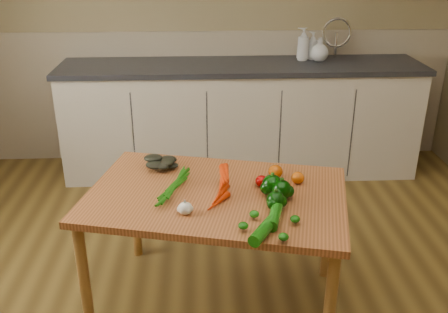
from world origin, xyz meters
TOP-DOWN VIEW (x-y plane):
  - room at (0.00, 0.17)m, footprint 4.04×5.04m
  - counter_run at (0.21, 2.19)m, footprint 2.84×0.64m
  - table at (-0.06, 0.49)m, footprint 1.39×1.06m
  - soap_bottle_a at (0.70, 2.28)m, footprint 0.11×0.11m
  - soap_bottle_b at (0.79, 2.33)m, footprint 0.13×0.13m
  - soap_bottle_c at (0.83, 2.25)m, footprint 0.20×0.20m
  - carrot_bunch at (-0.10, 0.49)m, footprint 0.27×0.23m
  - leafy_greens at (-0.33, 0.78)m, footprint 0.18×0.16m
  - garlic_bulb at (-0.20, 0.29)m, footprint 0.07×0.07m
  - pepper_a at (0.21, 0.45)m, footprint 0.10×0.10m
  - pepper_b at (0.25, 0.41)m, footprint 0.10×0.10m
  - pepper_c at (0.21, 0.31)m, footprint 0.09×0.09m
  - tomato_a at (0.17, 0.54)m, footprint 0.06×0.06m
  - tomato_b at (0.25, 0.64)m, footprint 0.07×0.07m
  - tomato_c at (0.35, 0.57)m, footprint 0.07×0.07m
  - zucchini_a at (0.18, 0.20)m, footprint 0.10×0.19m
  - zucchini_b at (0.12, 0.09)m, footprint 0.14×0.18m

SIDE VIEW (x-z plane):
  - counter_run at x=0.21m, z-range -0.11..1.03m
  - table at x=-0.06m, z-range 0.26..0.92m
  - zucchini_b at x=0.12m, z-range 0.67..0.72m
  - zucchini_a at x=0.18m, z-range 0.67..0.72m
  - garlic_bulb at x=-0.20m, z-range 0.67..0.72m
  - tomato_a at x=0.17m, z-range 0.67..0.72m
  - tomato_c at x=0.35m, z-range 0.67..0.73m
  - carrot_bunch at x=-0.10m, z-range 0.67..0.73m
  - tomato_b at x=0.25m, z-range 0.67..0.73m
  - pepper_c at x=0.21m, z-range 0.67..0.75m
  - leafy_greens at x=-0.33m, z-range 0.67..0.75m
  - pepper_b at x=0.25m, z-range 0.67..0.76m
  - pepper_a at x=0.21m, z-range 0.67..0.77m
  - soap_bottle_c at x=0.83m, z-range 0.90..1.08m
  - soap_bottle_b at x=0.79m, z-range 0.90..1.11m
  - soap_bottle_a at x=0.70m, z-range 0.90..1.16m
  - room at x=0.00m, z-range -0.07..2.57m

